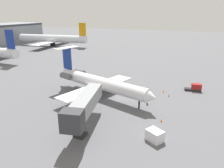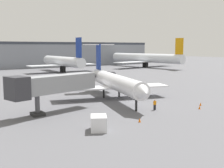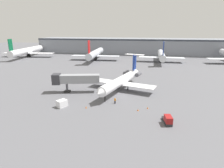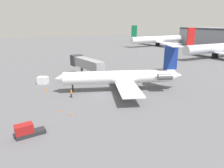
% 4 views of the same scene
% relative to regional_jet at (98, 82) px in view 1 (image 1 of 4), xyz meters
% --- Properties ---
extents(ground_plane, '(400.00, 400.00, 0.10)m').
position_rel_regional_jet_xyz_m(ground_plane, '(0.18, -5.18, -3.50)').
color(ground_plane, '#5B5B60').
extents(regional_jet, '(22.25, 29.28, 10.57)m').
position_rel_regional_jet_xyz_m(regional_jet, '(0.00, 0.00, 0.00)').
color(regional_jet, white).
rests_on(regional_jet, ground_plane).
extents(jet_bridge, '(14.99, 6.16, 5.99)m').
position_rel_regional_jet_xyz_m(jet_bridge, '(-15.09, -4.86, 0.86)').
color(jet_bridge, gray).
rests_on(jet_bridge, ground_plane).
extents(ground_crew_marshaller, '(0.41, 0.27, 1.69)m').
position_rel_regional_jet_xyz_m(ground_crew_marshaller, '(-0.32, -12.14, -2.59)').
color(ground_crew_marshaller, black).
rests_on(ground_crew_marshaller, ground_plane).
extents(baggage_tug_lead, '(2.03, 4.17, 1.90)m').
position_rel_regional_jet_xyz_m(baggage_tug_lead, '(12.69, -21.22, -2.61)').
color(baggage_tug_lead, '#262628').
rests_on(baggage_tug_lead, ground_plane).
extents(cargo_container_uld, '(2.91, 3.14, 1.81)m').
position_rel_regional_jet_xyz_m(cargo_container_uld, '(-13.64, -16.75, -2.54)').
color(cargo_container_uld, silver).
rests_on(cargo_container_uld, ground_plane).
extents(traffic_cone_near, '(0.36, 0.36, 0.55)m').
position_rel_regional_jet_xyz_m(traffic_cone_near, '(-7.11, -16.58, -3.17)').
color(traffic_cone_near, orange).
rests_on(traffic_cone_near, ground_plane).
extents(traffic_cone_mid, '(0.36, 0.36, 0.55)m').
position_rel_regional_jet_xyz_m(traffic_cone_mid, '(8.46, -14.05, -3.17)').
color(traffic_cone_mid, orange).
rests_on(traffic_cone_mid, ground_plane).
extents(traffic_cone_far, '(0.36, 0.36, 0.55)m').
position_rel_regional_jet_xyz_m(traffic_cone_far, '(6.08, -15.78, -3.17)').
color(traffic_cone_far, orange).
rests_on(traffic_cone_far, ground_plane).
extents(parked_airliner_east_mid, '(36.46, 43.06, 13.60)m').
position_rel_regional_jet_xyz_m(parked_airliner_east_mid, '(60.35, 60.31, 0.95)').
color(parked_airliner_east_mid, silver).
rests_on(parked_airliner_east_mid, ground_plane).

